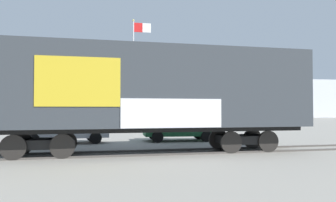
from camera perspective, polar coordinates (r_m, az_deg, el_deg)
The scene contains 7 objects.
ground_plane at distance 13.78m, azimuth -7.60°, elevation -9.09°, with size 260.00×260.00×0.00m, color gray.
track at distance 13.74m, azimuth -6.28°, elevation -8.95°, with size 59.97×5.63×0.08m.
freight_car at distance 13.75m, azimuth -3.36°, elevation 1.95°, with size 13.59×3.88×4.59m.
flagpole at distance 27.69m, azimuth -5.51°, elevation 6.96°, with size 1.57×0.22×9.36m.
hillside at distance 87.90m, azimuth -8.73°, elevation 0.26°, with size 139.73×33.60×13.87m.
parked_car_white at distance 18.64m, azimuth -17.62°, elevation -4.60°, with size 4.77×2.58×1.61m.
parked_car_green at distance 19.30m, azimuth 1.74°, elevation -4.64°, with size 4.12×1.99×1.54m.
Camera 1 is at (-0.30, -13.66, 1.81)m, focal length 35.19 mm.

